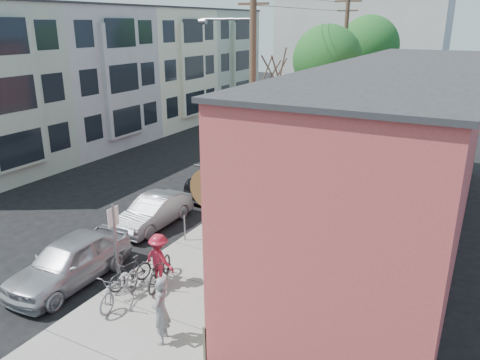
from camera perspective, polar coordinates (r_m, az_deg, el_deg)
The scene contains 26 objects.
ground at distance 19.19m, azimuth -12.86°, elevation -6.56°, with size 120.00×120.00×0.00m, color black.
sidewalk at distance 26.30m, azimuth 10.21°, elevation 0.79°, with size 4.50×58.00×0.15m, color gray.
cafe_building at distance 18.74m, azimuth 18.81°, elevation 3.06°, with size 6.60×20.20×6.61m.
apartment_row at distance 35.93m, azimuth -13.46°, elevation 12.57°, with size 6.30×32.00×9.00m.
end_cap_building at distance 56.65m, azimuth 14.52°, elevation 16.10°, with size 18.00×8.00×12.00m, color #B5B4AF.
sign_post at distance 14.69m, azimuth -14.96°, elevation -6.95°, with size 0.07×0.45×2.80m.
parking_meter_near at distance 17.74m, azimuth -6.82°, elevation -4.86°, with size 0.14×0.14×1.24m.
parking_meter_far at distance 25.89m, azimuth 5.51°, elevation 2.82°, with size 0.14×0.14×1.24m.
utility_pole_near at distance 20.92m, azimuth 1.40°, elevation 11.49°, with size 3.57×0.28×10.00m.
utility_pole_far at distance 34.15m, azimuth 12.54°, elevation 13.77°, with size 1.80×0.28×10.00m.
tree_bare at distance 22.27m, azimuth 3.63°, elevation 4.81°, with size 0.24×0.24×5.10m.
tree_leafy_mid at distance 29.30m, azimuth 10.56°, elevation 14.20°, with size 4.12×4.12×7.81m.
tree_leafy_far at distance 39.25m, azimuth 15.41°, elevation 15.45°, with size 4.68×4.68×8.44m.
patio_chair_a at distance 14.53m, azimuth 0.45°, elevation -12.12°, with size 0.50×0.50×0.88m, color #12401C, non-canonical shape.
patio_chair_b at distance 14.62m, azimuth 0.51°, elevation -11.91°, with size 0.50×0.50×0.88m, color #12401C, non-canonical shape.
patron_grey at distance 12.51m, azimuth -9.62°, elevation -15.37°, with size 0.68×0.45×1.86m, color gray.
patron_green at distance 13.44m, azimuth -2.53°, elevation -13.35°, with size 0.73×0.57×1.51m, color #33815E.
cyclist at distance 15.03m, azimuth -9.82°, elevation -9.52°, with size 1.10×0.63×1.70m, color maroon.
cyclist_bike at distance 15.19m, azimuth -9.75°, elevation -10.63°, with size 0.68×1.95×1.02m, color black.
parked_bike_a at distance 15.25m, azimuth -13.24°, elevation -10.90°, with size 0.45×1.60×0.96m, color black.
parked_bike_b at distance 14.50m, azimuth -14.44°, elevation -12.45°, with size 0.70×2.01×1.06m, color slate.
car_0 at distance 16.18m, azimuth -20.06°, elevation -9.24°, with size 1.80×4.47×1.52m, color #A7A7AF.
car_1 at distance 19.58m, azimuth -10.46°, elevation -3.81°, with size 1.36×3.89×1.28m, color #94949B.
car_2 at distance 23.38m, azimuth -1.24°, elevation 0.81°, with size 2.38×5.85×1.70m, color black.
car_3 at distance 30.56m, azimuth 5.08°, elevation 4.66°, with size 2.16×4.69×1.30m, color #ADAEB5.
bus at distance 42.00m, azimuth 8.08°, elevation 9.54°, with size 2.46×10.53×2.93m, color silver.
Camera 1 is at (11.66, -12.94, 8.04)m, focal length 35.00 mm.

